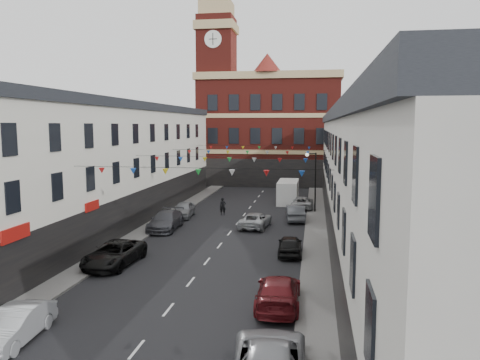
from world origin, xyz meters
The scene contains 20 objects.
ground centered at (0.00, 0.00, 0.00)m, with size 160.00×160.00×0.00m, color black.
pavement_left centered at (-6.90, 2.00, 0.07)m, with size 1.80×64.00×0.15m, color #605E5B.
pavement_right centered at (6.90, 2.00, 0.07)m, with size 1.80×64.00×0.15m, color #605E5B.
terrace_left centered at (-11.78, 1.00, 5.35)m, with size 8.40×56.00×10.70m.
terrace_right centered at (11.78, 1.00, 4.85)m, with size 8.40×56.00×9.70m.
civic_building centered at (0.00, 37.95, 8.14)m, with size 20.60×13.30×18.50m.
clock_tower centered at (-7.50, 35.00, 14.93)m, with size 5.60×5.60×30.00m.
distant_hill centered at (-4.00, 62.00, 5.00)m, with size 40.00×14.00×10.00m, color #305125.
street_lamp centered at (6.55, 14.00, 3.90)m, with size 1.10×0.36×6.00m.
car_left_b centered at (-5.04, -16.14, 0.69)m, with size 1.47×4.20×1.38m, color silver.
car_left_c centered at (-5.50, -5.72, 0.73)m, with size 2.44×5.28×1.47m, color black.
car_left_d centered at (-5.50, 4.41, 0.77)m, with size 2.16×5.30×1.54m, color #474950.
car_left_e centered at (-5.50, 9.86, 0.73)m, with size 1.72×4.28×1.46m, color gray.
car_right_c centered at (5.11, -10.77, 0.74)m, with size 2.07×5.09×1.48m, color maroon.
car_right_d centered at (5.17, -1.60, 0.67)m, with size 1.57×3.91×1.33m, color black.
car_right_e centered at (5.01, 9.89, 0.74)m, with size 1.56×4.47×1.47m, color #505358.
car_right_f centered at (5.50, 16.04, 0.66)m, with size 2.18×4.72×1.31m, color #9A9C9E.
moving_car centered at (1.80, 6.45, 0.65)m, with size 2.15×4.67×1.30m, color #B4B8BC.
white_van centered at (3.80, 19.63, 1.25)m, with size 2.17×5.64×2.49m, color white.
pedestrian centered at (-2.03, 11.44, 0.84)m, with size 0.61×0.40×1.68m, color black.
Camera 1 is at (6.72, -32.42, 8.68)m, focal length 35.00 mm.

